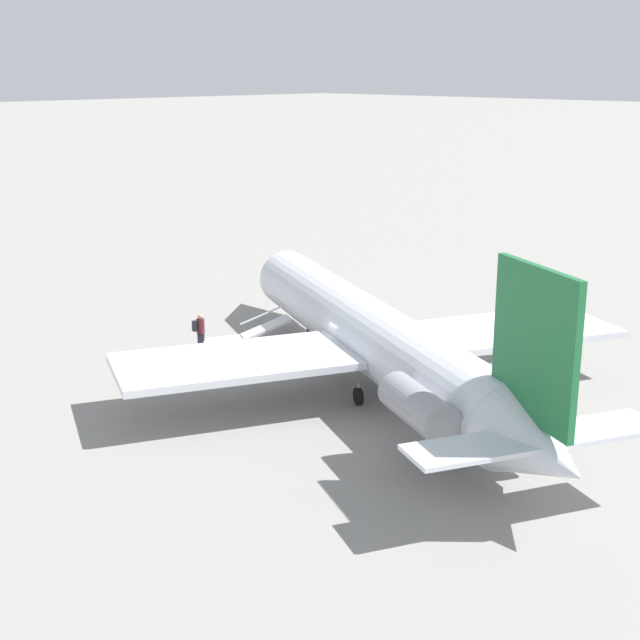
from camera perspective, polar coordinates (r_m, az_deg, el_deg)
The scene contains 4 objects.
ground_plane at distance 35.81m, azimuth 3.00°, elevation -4.06°, with size 600.00×600.00×0.00m, color gray.
airplane_main at distance 34.33m, azimuth 3.66°, elevation -1.18°, with size 25.74×20.00×7.14m.
boarding_stairs at distance 40.05m, azimuth -5.62°, elevation -1.37°, with size 2.59×4.07×1.75m.
passenger at distance 39.74m, azimuth -7.70°, elevation -0.63°, with size 0.46×0.57×1.74m.
Camera 1 is at (-22.43, 25.12, 12.18)m, focal length 50.00 mm.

